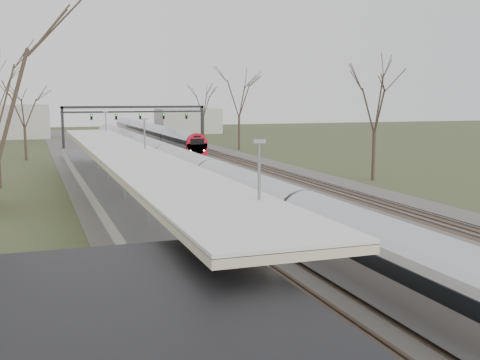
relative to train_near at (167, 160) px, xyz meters
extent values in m
cube|color=#474442|center=(2.50, 3.68, -1.43)|extent=(24.00, 160.00, 0.10)
cube|color=#4C3828|center=(-3.50, 3.68, -1.39)|extent=(2.60, 160.00, 0.06)
cube|color=gray|center=(-4.22, 3.68, -1.32)|extent=(0.07, 160.00, 0.12)
cube|color=gray|center=(-2.78, 3.68, -1.32)|extent=(0.07, 160.00, 0.12)
cube|color=#4C3828|center=(0.00, 3.68, -1.39)|extent=(2.60, 160.00, 0.06)
cube|color=gray|center=(-0.72, 3.68, -1.32)|extent=(0.07, 160.00, 0.12)
cube|color=gray|center=(0.72, 3.68, -1.32)|extent=(0.07, 160.00, 0.12)
cube|color=#4C3828|center=(3.50, 3.68, -1.39)|extent=(2.60, 160.00, 0.06)
cube|color=gray|center=(2.78, 3.68, -1.32)|extent=(0.07, 160.00, 0.12)
cube|color=gray|center=(4.22, 3.68, -1.32)|extent=(0.07, 160.00, 0.12)
cube|color=#4C3828|center=(7.00, 3.68, -1.39)|extent=(2.60, 160.00, 0.06)
cube|color=gray|center=(6.28, 3.68, -1.32)|extent=(0.07, 160.00, 0.12)
cube|color=gray|center=(7.72, 3.68, -1.32)|extent=(0.07, 160.00, 0.12)
cube|color=#4C3828|center=(10.50, 3.68, -1.39)|extent=(2.60, 160.00, 0.06)
cube|color=gray|center=(9.78, 3.68, -1.32)|extent=(0.07, 160.00, 0.12)
cube|color=gray|center=(11.22, 3.68, -1.32)|extent=(0.07, 160.00, 0.12)
cube|color=#9E9B93|center=(-6.55, -13.82, -0.98)|extent=(3.50, 69.00, 1.00)
cylinder|color=slate|center=(-6.55, -41.32, 1.02)|extent=(0.14, 0.14, 3.00)
cylinder|color=slate|center=(-6.55, -33.32, 1.02)|extent=(0.14, 0.14, 3.00)
cylinder|color=slate|center=(-6.55, -25.32, 1.02)|extent=(0.14, 0.14, 3.00)
cylinder|color=slate|center=(-6.55, -17.32, 1.02)|extent=(0.14, 0.14, 3.00)
cylinder|color=slate|center=(-6.55, -9.32, 1.02)|extent=(0.14, 0.14, 3.00)
cylinder|color=slate|center=(-6.55, -1.32, 1.02)|extent=(0.14, 0.14, 3.00)
cube|color=silver|center=(-6.55, -18.32, 2.57)|extent=(4.10, 50.00, 0.12)
cube|color=beige|center=(-6.55, -18.32, 2.40)|extent=(4.10, 50.00, 0.25)
cube|color=black|center=(-7.50, 33.68, 1.52)|extent=(0.35, 0.35, 6.00)
cube|color=black|center=(13.00, 33.68, 1.52)|extent=(0.35, 0.35, 6.00)
cube|color=black|center=(2.75, 33.68, 4.42)|extent=(21.00, 0.35, 0.35)
cube|color=black|center=(2.75, 33.68, 3.72)|extent=(21.00, 0.25, 0.25)
cube|color=black|center=(-3.50, 33.48, 3.02)|extent=(0.32, 0.22, 0.85)
sphere|color=#0CFF19|center=(-3.50, 33.34, 3.27)|extent=(0.16, 0.16, 0.16)
cube|color=black|center=(0.00, 33.48, 3.02)|extent=(0.32, 0.22, 0.85)
sphere|color=#0CFF19|center=(0.00, 33.34, 3.27)|extent=(0.16, 0.16, 0.16)
cube|color=black|center=(3.50, 33.48, 3.02)|extent=(0.32, 0.22, 0.85)
sphere|color=#0CFF19|center=(3.50, 33.34, 3.27)|extent=(0.16, 0.16, 0.16)
cube|color=black|center=(7.00, 33.48, 3.02)|extent=(0.32, 0.22, 0.85)
sphere|color=#0CFF19|center=(7.00, 33.34, 3.27)|extent=(0.16, 0.16, 0.16)
cube|color=black|center=(10.50, 33.48, 3.02)|extent=(0.32, 0.22, 0.85)
sphere|color=#0CFF19|center=(10.50, 33.34, 3.27)|extent=(0.16, 0.16, 0.16)
cylinder|color=#2D231C|center=(16.50, -9.32, 0.77)|extent=(0.30, 0.30, 4.50)
cube|color=#A4A6AE|center=(0.00, 0.24, -0.38)|extent=(2.55, 90.00, 1.60)
cylinder|color=#A4A6AE|center=(0.00, 0.24, 0.27)|extent=(2.60, 89.70, 2.60)
cube|color=black|center=(0.00, 0.24, 0.37)|extent=(2.62, 89.40, 0.55)
cube|color=black|center=(0.00, 0.24, -1.30)|extent=(1.80, 89.00, 0.35)
cube|color=#A4A6AE|center=(7.00, 44.83, -0.38)|extent=(2.55, 60.00, 1.60)
cylinder|color=#A4A6AE|center=(7.00, 44.83, 0.27)|extent=(2.60, 59.70, 2.60)
cube|color=black|center=(7.00, 44.83, 0.37)|extent=(2.62, 59.40, 0.55)
cube|color=#B80A1B|center=(7.00, 14.93, -0.43)|extent=(2.55, 0.50, 1.50)
cylinder|color=#B80A1B|center=(7.00, 14.98, 0.27)|extent=(2.60, 0.60, 2.60)
cube|color=black|center=(7.00, 14.71, 0.57)|extent=(1.70, 0.12, 0.70)
sphere|color=white|center=(6.15, 14.73, -0.53)|extent=(0.22, 0.22, 0.22)
sphere|color=white|center=(7.85, 14.73, -0.53)|extent=(0.22, 0.22, 0.22)
cube|color=black|center=(7.00, 44.83, -1.30)|extent=(1.80, 59.00, 0.35)
imported|color=navy|center=(-6.26, -34.54, 0.34)|extent=(0.52, 0.67, 1.64)
camera|label=1|loc=(-12.13, -55.14, 5.93)|focal=45.00mm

